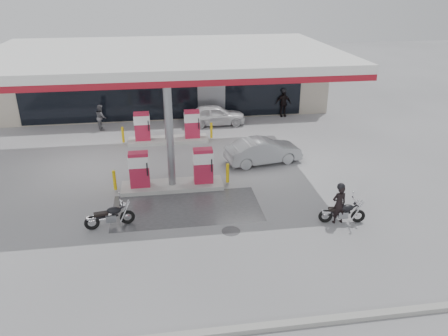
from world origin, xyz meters
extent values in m
plane|color=gray|center=(0.00, 0.00, 0.00)|extent=(90.00, 90.00, 0.00)
cube|color=#4C4C4F|center=(0.50, 0.00, 0.00)|extent=(6.00, 3.00, 0.00)
cylinder|color=#38383A|center=(2.00, -2.00, 0.00)|extent=(0.70, 0.70, 0.01)
cube|color=gray|center=(0.00, -7.00, 0.07)|extent=(28.00, 0.25, 0.15)
cube|color=#AA9E8E|center=(0.00, 16.00, 2.00)|extent=(22.00, 8.00, 4.00)
cube|color=black|center=(0.00, 11.97, 1.40)|extent=(18.00, 0.10, 2.60)
cube|color=maroon|center=(0.00, 11.90, 3.50)|extent=(22.00, 0.25, 1.00)
cube|color=navy|center=(7.00, 11.85, 3.50)|extent=(3.50, 0.12, 0.80)
cube|color=gray|center=(3.00, 11.93, 1.10)|extent=(1.80, 0.14, 2.20)
cube|color=silver|center=(0.00, 5.00, 5.30)|extent=(16.00, 10.00, 0.60)
cube|color=maroon|center=(0.00, 0.05, 5.12)|extent=(16.00, 0.12, 0.24)
cube|color=maroon|center=(0.00, 9.95, 5.12)|extent=(16.00, 0.12, 0.24)
cylinder|color=gray|center=(0.00, 2.00, 2.59)|extent=(0.32, 0.32, 5.00)
cylinder|color=gray|center=(0.00, 8.00, 2.59)|extent=(0.32, 0.32, 5.00)
cube|color=#9E9E99|center=(0.00, 2.00, 0.09)|extent=(4.50, 1.30, 0.18)
cube|color=#A11A36|center=(-1.40, 2.00, 0.98)|extent=(0.85, 0.48, 1.60)
cube|color=#A11A36|center=(1.40, 2.00, 0.98)|extent=(0.85, 0.48, 1.60)
cube|color=silver|center=(-1.40, 2.00, 1.38)|extent=(0.88, 0.52, 0.50)
cube|color=silver|center=(1.40, 2.00, 1.38)|extent=(0.88, 0.52, 0.50)
cylinder|color=gold|center=(-2.50, 2.00, 0.54)|extent=(0.14, 0.14, 0.90)
cylinder|color=gold|center=(2.50, 2.00, 0.54)|extent=(0.14, 0.14, 0.90)
cube|color=#9E9E99|center=(0.00, 8.00, 0.09)|extent=(4.50, 1.30, 0.18)
cube|color=#A11A36|center=(-1.40, 8.00, 0.98)|extent=(0.85, 0.48, 1.60)
cube|color=#A11A36|center=(1.40, 8.00, 0.98)|extent=(0.85, 0.48, 1.60)
cube|color=silver|center=(-1.40, 8.00, 1.38)|extent=(0.88, 0.52, 0.50)
cube|color=silver|center=(1.40, 8.00, 1.38)|extent=(0.88, 0.52, 0.50)
cylinder|color=gold|center=(-2.50, 8.00, 0.54)|extent=(0.14, 0.14, 0.90)
cylinder|color=gold|center=(2.50, 8.00, 0.54)|extent=(0.14, 0.14, 0.90)
torus|color=black|center=(6.93, -2.09, 0.27)|extent=(0.56, 0.20, 0.54)
torus|color=black|center=(5.69, -1.91, 0.27)|extent=(0.56, 0.20, 0.54)
cube|color=gray|center=(6.34, -2.01, 0.35)|extent=(0.39, 0.27, 0.27)
cube|color=black|center=(6.21, -1.99, 0.44)|extent=(0.82, 0.21, 0.07)
ellipsoid|color=black|center=(6.48, -2.03, 0.64)|extent=(0.54, 0.36, 0.25)
cube|color=black|center=(6.03, -1.96, 0.58)|extent=(0.53, 0.29, 0.09)
cylinder|color=silver|center=(6.75, -2.06, 0.91)|extent=(0.13, 0.69, 0.03)
sphere|color=silver|center=(6.85, -2.08, 0.80)|extent=(0.16, 0.16, 0.16)
cylinder|color=silver|center=(5.91, -1.82, 0.25)|extent=(0.82, 0.19, 0.07)
imported|color=black|center=(6.15, -1.98, 0.79)|extent=(0.62, 0.45, 1.58)
torus|color=black|center=(-1.82, -0.88, 0.28)|extent=(0.58, 0.24, 0.57)
torus|color=black|center=(-3.11, -1.12, 0.28)|extent=(0.58, 0.24, 0.57)
cube|color=gray|center=(-2.42, -0.99, 0.36)|extent=(0.42, 0.29, 0.28)
cube|color=black|center=(-2.56, -1.02, 0.46)|extent=(0.86, 0.25, 0.08)
ellipsoid|color=black|center=(-2.28, -0.96, 0.66)|extent=(0.58, 0.40, 0.27)
cube|color=black|center=(-2.75, -1.05, 0.61)|extent=(0.56, 0.32, 0.09)
cylinder|color=silver|center=(-2.00, -0.91, 0.95)|extent=(0.17, 0.72, 0.03)
sphere|color=silver|center=(-1.89, -0.89, 0.84)|extent=(0.17, 0.17, 0.17)
cylinder|color=silver|center=(-2.92, -0.95, 0.27)|extent=(0.85, 0.23, 0.08)
imported|color=silver|center=(3.07, 10.66, 0.65)|extent=(3.80, 1.55, 1.29)
imported|color=#4F4E53|center=(-3.96, 10.80, 0.78)|extent=(0.77, 0.89, 1.55)
imported|color=#979A9E|center=(4.67, 4.20, 0.63)|extent=(4.00, 1.98, 1.26)
imported|color=#4E1211|center=(-5.02, 14.00, 0.63)|extent=(4.48, 2.22, 1.25)
imported|color=#ADB1B6|center=(6.88, 14.00, 0.53)|extent=(3.86, 1.83, 1.07)
imported|color=black|center=(7.81, 11.80, 0.89)|extent=(1.07, 0.48, 1.79)
camera|label=1|loc=(-0.32, -15.71, 8.72)|focal=35.00mm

